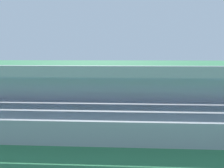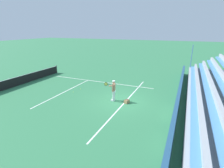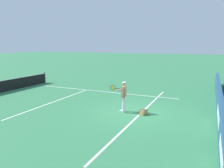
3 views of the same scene
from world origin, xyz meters
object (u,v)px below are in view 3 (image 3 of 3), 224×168
ball_box_cardboard (143,112)px  tennis_ball_far_right (131,93)px  tennis_ball_near_player (76,99)px  tennis_ball_midcourt (66,102)px  tennis_player (124,96)px  tennis_ball_stray_back (110,94)px

ball_box_cardboard → tennis_ball_far_right: bearing=26.9°
tennis_ball_near_player → ball_box_cardboard: bearing=-104.1°
ball_box_cardboard → tennis_ball_far_right: size_ratio=6.06×
tennis_ball_far_right → tennis_ball_midcourt: bearing=145.2°
tennis_player → tennis_ball_far_right: bearing=14.6°
tennis_player → tennis_ball_stray_back: tennis_player is taller
tennis_player → tennis_ball_stray_back: 4.45m
tennis_ball_midcourt → tennis_ball_stray_back: 3.68m
tennis_ball_near_player → tennis_ball_midcourt: bearing=171.4°
ball_box_cardboard → tennis_ball_near_player: size_ratio=6.06×
tennis_player → tennis_ball_midcourt: bearing=85.4°
tennis_ball_near_player → tennis_ball_far_right: bearing=-40.5°
tennis_ball_far_right → ball_box_cardboard: bearing=-153.1°
tennis_player → tennis_ball_midcourt: (0.34, 4.21, -0.86)m
tennis_ball_midcourt → tennis_ball_far_right: bearing=-34.8°
tennis_player → tennis_ball_far_right: size_ratio=25.98×
tennis_ball_midcourt → tennis_ball_stray_back: bearing=-27.9°
tennis_ball_far_right → tennis_ball_near_player: (-3.34, 2.85, 0.00)m
tennis_player → tennis_ball_near_player: bearing=72.1°
ball_box_cardboard → tennis_ball_midcourt: size_ratio=6.06×
tennis_ball_midcourt → ball_box_cardboard: bearing=-93.6°
tennis_ball_stray_back → ball_box_cardboard: bearing=-134.6°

